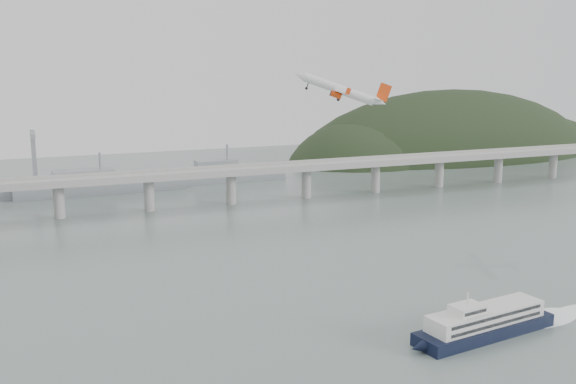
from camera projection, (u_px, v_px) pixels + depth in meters
name	position (u px, v px, depth m)	size (l,w,h in m)	color
ground	(349.00, 328.00, 223.36)	(900.00, 900.00, 0.00)	slate
bridge	(197.00, 178.00, 401.79)	(800.00, 22.00, 23.90)	#979794
headland	(461.00, 174.00, 632.54)	(365.00, 155.00, 156.00)	black
ferry	(485.00, 322.00, 217.11)	(84.93, 23.89, 16.06)	black
airliner	(341.00, 90.00, 284.80)	(38.70, 36.71, 16.66)	white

